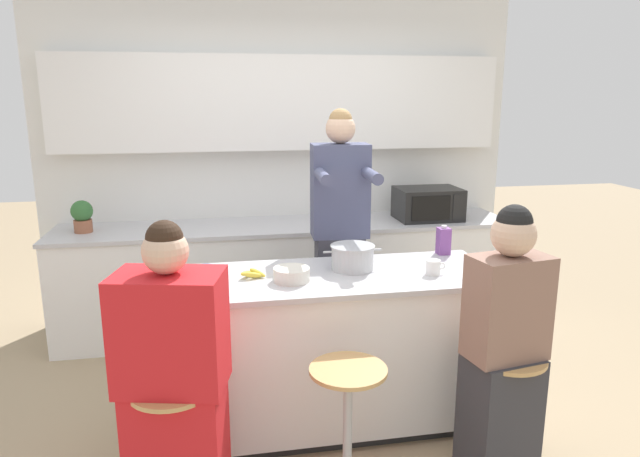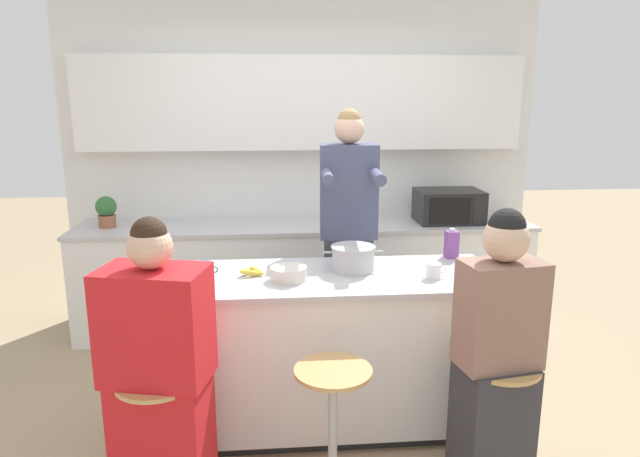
{
  "view_description": "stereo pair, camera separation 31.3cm",
  "coord_description": "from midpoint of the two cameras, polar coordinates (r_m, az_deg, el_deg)",
  "views": [
    {
      "loc": [
        -0.58,
        -2.98,
        1.89
      ],
      "look_at": [
        0.0,
        0.07,
        1.16
      ],
      "focal_mm": 32.0,
      "sensor_mm": 36.0,
      "label": 1
    },
    {
      "loc": [
        -0.27,
        -3.02,
        1.89
      ],
      "look_at": [
        0.0,
        0.07,
        1.16
      ],
      "focal_mm": 32.0,
      "sensor_mm": 36.0,
      "label": 2
    }
  ],
  "objects": [
    {
      "name": "ground_plane",
      "position": [
        3.57,
        2.76,
        -18.77
      ],
      "size": [
        16.0,
        16.0,
        0.0
      ],
      "primitive_type": "plane",
      "color": "tan"
    },
    {
      "name": "wall_back",
      "position": [
        4.8,
        0.12,
        9.08
      ],
      "size": [
        3.92,
        0.22,
        2.7
      ],
      "color": "silver",
      "rests_on": "ground_plane"
    },
    {
      "name": "back_counter",
      "position": [
        4.7,
        0.46,
        -4.72
      ],
      "size": [
        3.64,
        0.67,
        0.88
      ],
      "color": "white",
      "rests_on": "ground_plane"
    },
    {
      "name": "kitchen_island",
      "position": [
        3.35,
        2.85,
        -12.06
      ],
      "size": [
        1.98,
        0.7,
        0.91
      ],
      "color": "black",
      "rests_on": "ground_plane"
    },
    {
      "name": "bar_stool_leftmost",
      "position": [
        2.82,
        -12.42,
        -20.07
      ],
      "size": [
        0.38,
        0.38,
        0.66
      ],
      "color": "tan",
      "rests_on": "ground_plane"
    },
    {
      "name": "bar_stool_center",
      "position": [
        2.85,
        4.62,
        -19.38
      ],
      "size": [
        0.38,
        0.38,
        0.66
      ],
      "color": "tan",
      "rests_on": "ground_plane"
    },
    {
      "name": "bar_stool_rightmost",
      "position": [
        3.06,
        20.26,
        -17.82
      ],
      "size": [
        0.38,
        0.38,
        0.66
      ],
      "color": "tan",
      "rests_on": "ground_plane"
    },
    {
      "name": "person_cooking",
      "position": [
        3.78,
        5.2,
        -1.9
      ],
      "size": [
        0.4,
        0.58,
        1.81
      ],
      "rotation": [
        0.0,
        0.0,
        -0.06
      ],
      "color": "#383842",
      "rests_on": "ground_plane"
    },
    {
      "name": "person_wrapped_blanket",
      "position": [
        2.67,
        -12.5,
        -14.55
      ],
      "size": [
        0.51,
        0.38,
        1.4
      ],
      "rotation": [
        0.0,
        0.0,
        -0.23
      ],
      "color": "red",
      "rests_on": "ground_plane"
    },
    {
      "name": "person_seated_near",
      "position": [
        2.91,
        20.29,
        -12.78
      ],
      "size": [
        0.4,
        0.32,
        1.41
      ],
      "rotation": [
        0.0,
        0.0,
        0.17
      ],
      "color": "#333338",
      "rests_on": "ground_plane"
    },
    {
      "name": "cooking_pot",
      "position": [
        3.25,
        6.09,
        -3.02
      ],
      "size": [
        0.34,
        0.25,
        0.14
      ],
      "color": "#B7BABC",
      "rests_on": "kitchen_island"
    },
    {
      "name": "fruit_bowl",
      "position": [
        3.08,
        -0.25,
        -4.57
      ],
      "size": [
        0.2,
        0.2,
        0.07
      ],
      "color": "silver",
      "rests_on": "kitchen_island"
    },
    {
      "name": "coffee_cup_near",
      "position": [
        3.21,
        14.08,
        -4.15
      ],
      "size": [
        0.11,
        0.08,
        0.08
      ],
      "color": "white",
      "rests_on": "kitchen_island"
    },
    {
      "name": "coffee_cup_far",
      "position": [
        3.12,
        -8.66,
        -4.24
      ],
      "size": [
        0.12,
        0.08,
        0.1
      ],
      "color": "#4C7099",
      "rests_on": "kitchen_island"
    },
    {
      "name": "banana_bunch",
      "position": [
        3.17,
        -4.1,
        -4.35
      ],
      "size": [
        0.16,
        0.11,
        0.05
      ],
      "color": "yellow",
      "rests_on": "kitchen_island"
    },
    {
      "name": "juice_carton",
      "position": [
        3.62,
        15.46,
        -1.54
      ],
      "size": [
        0.07,
        0.07,
        0.18
      ],
      "color": "#7A428E",
      "rests_on": "kitchen_island"
    },
    {
      "name": "microwave",
      "position": [
        4.77,
        14.59,
        2.18
      ],
      "size": [
        0.52,
        0.39,
        0.26
      ],
      "color": "black",
      "rests_on": "back_counter"
    },
    {
      "name": "potted_plant",
      "position": [
        4.68,
        -18.82,
        1.67
      ],
      "size": [
        0.16,
        0.16,
        0.24
      ],
      "color": "#93563D",
      "rests_on": "back_counter"
    }
  ]
}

